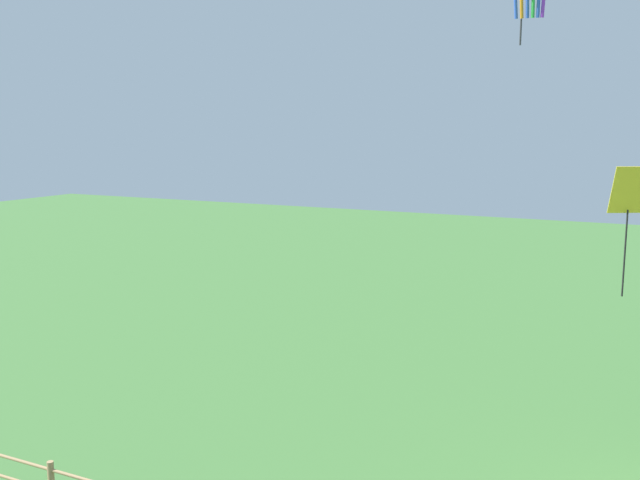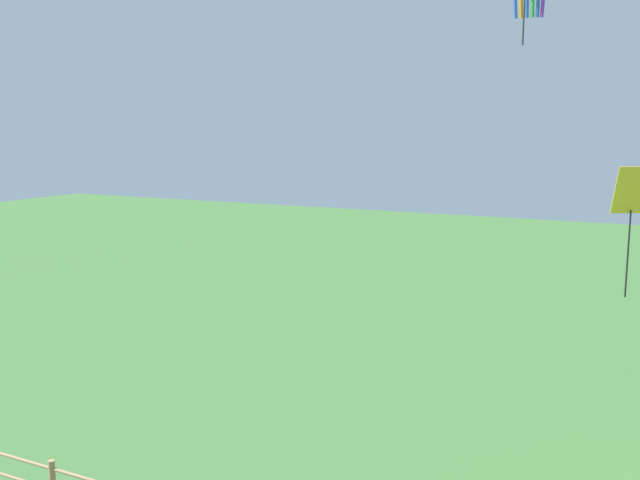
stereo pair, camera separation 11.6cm
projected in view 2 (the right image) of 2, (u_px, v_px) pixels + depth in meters
name	position (u px, v px, depth m)	size (l,w,h in m)	color
kite_yellow_diamond	(631.00, 202.00, 19.76)	(1.08, 0.86, 3.70)	yellow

